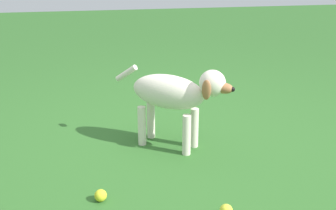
% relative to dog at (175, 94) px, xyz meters
% --- Properties ---
extents(ground, '(14.00, 14.00, 0.00)m').
position_rel_dog_xyz_m(ground, '(-0.03, 0.11, -0.38)').
color(ground, '#2D6026').
extents(dog, '(0.70, 0.55, 0.57)m').
position_rel_dog_xyz_m(dog, '(0.00, 0.00, 0.00)').
color(dog, silver).
rests_on(dog, ground).
extents(tennis_ball_0, '(0.07, 0.07, 0.07)m').
position_rel_dog_xyz_m(tennis_ball_0, '(0.51, 0.57, -0.35)').
color(tennis_ball_0, yellow).
rests_on(tennis_ball_0, ground).
extents(tennis_ball_1, '(0.07, 0.07, 0.07)m').
position_rel_dog_xyz_m(tennis_ball_1, '(-0.10, 0.82, -0.35)').
color(tennis_ball_1, '#CFD335').
rests_on(tennis_ball_1, ground).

